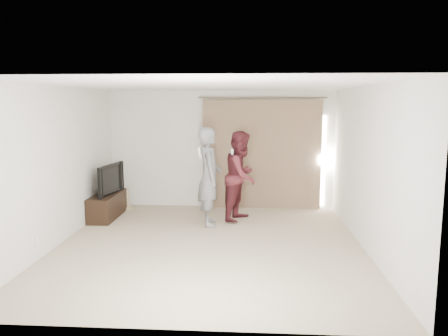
{
  "coord_description": "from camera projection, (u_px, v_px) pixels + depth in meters",
  "views": [
    {
      "loc": [
        0.67,
        -6.93,
        2.33
      ],
      "look_at": [
        0.16,
        1.2,
        1.11
      ],
      "focal_mm": 35.0,
      "sensor_mm": 36.0,
      "label": 1
    }
  ],
  "objects": [
    {
      "name": "wall_left",
      "position": [
        59.0,
        166.0,
        7.19
      ],
      "size": [
        0.04,
        5.5,
        2.6
      ],
      "color": "white",
      "rests_on": "ground"
    },
    {
      "name": "person_man",
      "position": [
        209.0,
        177.0,
        8.28
      ],
      "size": [
        0.55,
        0.75,
        1.88
      ],
      "color": "slate",
      "rests_on": "ground"
    },
    {
      "name": "curtain",
      "position": [
        262.0,
        154.0,
        9.63
      ],
      "size": [
        2.8,
        0.11,
        2.46
      ],
      "color": "#93755A",
      "rests_on": "ground"
    },
    {
      "name": "person_woman",
      "position": [
        241.0,
        176.0,
        8.66
      ],
      "size": [
        0.95,
        1.05,
        1.78
      ],
      "color": "#551E24",
      "rests_on": "ground"
    },
    {
      "name": "tv",
      "position": [
        106.0,
        179.0,
        8.85
      ],
      "size": [
        0.29,
        1.08,
        0.62
      ],
      "primitive_type": "imported",
      "rotation": [
        0.0,
        0.0,
        1.43
      ],
      "color": "black",
      "rests_on": "tv_console"
    },
    {
      "name": "ceiling",
      "position": [
        209.0,
        85.0,
        6.84
      ],
      "size": [
        5.0,
        5.5,
        0.01
      ],
      "primitive_type": "cube",
      "color": "white",
      "rests_on": "wall_back"
    },
    {
      "name": "tv_console",
      "position": [
        107.0,
        206.0,
        8.93
      ],
      "size": [
        0.44,
        1.28,
        0.49
      ],
      "primitive_type": "cube",
      "color": "black",
      "rests_on": "ground"
    },
    {
      "name": "scratching_post",
      "position": [
        125.0,
        201.0,
        9.63
      ],
      "size": [
        0.33,
        0.33,
        0.44
      ],
      "color": "#C5AF87",
      "rests_on": "ground"
    },
    {
      "name": "wall_back",
      "position": [
        221.0,
        149.0,
        9.75
      ],
      "size": [
        5.0,
        0.04,
        2.6
      ],
      "primitive_type": "cube",
      "color": "white",
      "rests_on": "ground"
    },
    {
      "name": "floor",
      "position": [
        210.0,
        245.0,
        7.22
      ],
      "size": [
        5.5,
        5.5,
        0.0
      ],
      "primitive_type": "plane",
      "color": "tan",
      "rests_on": "ground"
    }
  ]
}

